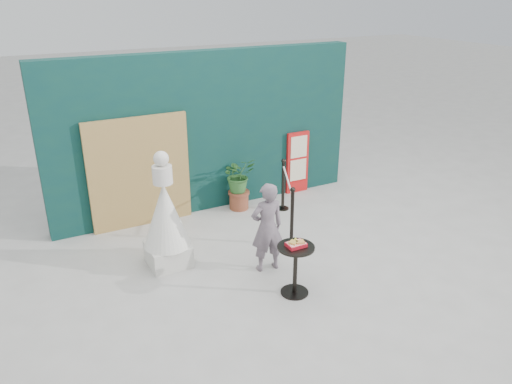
{
  "coord_description": "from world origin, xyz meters",
  "views": [
    {
      "loc": [
        -3.43,
        -5.3,
        4.05
      ],
      "look_at": [
        0.0,
        1.2,
        1.0
      ],
      "focal_mm": 35.0,
      "sensor_mm": 36.0,
      "label": 1
    }
  ],
  "objects": [
    {
      "name": "back_wall",
      "position": [
        0.0,
        3.15,
        1.5
      ],
      "size": [
        6.0,
        0.3,
        3.0
      ],
      "primitive_type": "cube",
      "color": "#0A2E2F",
      "rests_on": "ground"
    },
    {
      "name": "ground",
      "position": [
        0.0,
        0.0,
        0.0
      ],
      "size": [
        60.0,
        60.0,
        0.0
      ],
      "primitive_type": "plane",
      "color": "#ADAAA5",
      "rests_on": "ground"
    },
    {
      "name": "woman",
      "position": [
        -0.17,
        0.52,
        0.71
      ],
      "size": [
        0.54,
        0.38,
        1.42
      ],
      "primitive_type": "imported",
      "rotation": [
        0.0,
        0.0,
        3.07
      ],
      "color": "slate",
      "rests_on": "ground"
    },
    {
      "name": "cafe_table",
      "position": [
        -0.14,
        -0.24,
        0.5
      ],
      "size": [
        0.52,
        0.52,
        0.75
      ],
      "color": "black",
      "rests_on": "ground"
    },
    {
      "name": "menu_board",
      "position": [
        1.9,
        2.95,
        0.65
      ],
      "size": [
        0.5,
        0.07,
        1.3
      ],
      "color": "red",
      "rests_on": "ground"
    },
    {
      "name": "planter",
      "position": [
        0.44,
        2.75,
        0.6
      ],
      "size": [
        0.61,
        0.53,
        1.04
      ],
      "color": "brown",
      "rests_on": "ground"
    },
    {
      "name": "food_basket",
      "position": [
        -0.14,
        -0.24,
        0.79
      ],
      "size": [
        0.26,
        0.19,
        0.11
      ],
      "color": "#B51321",
      "rests_on": "cafe_table"
    },
    {
      "name": "stanchion_barrier",
      "position": [
        0.88,
        1.68,
        0.49
      ],
      "size": [
        0.84,
        1.54,
        1.03
      ],
      "color": "black",
      "rests_on": "ground"
    },
    {
      "name": "statue",
      "position": [
        -1.46,
        1.37,
        0.76
      ],
      "size": [
        0.72,
        0.72,
        1.85
      ],
      "color": "beige",
      "rests_on": "ground"
    },
    {
      "name": "bamboo_fence",
      "position": [
        -1.4,
        2.94,
        1.0
      ],
      "size": [
        1.8,
        0.08,
        2.0
      ],
      "primitive_type": "cube",
      "color": "tan",
      "rests_on": "ground"
    }
  ]
}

